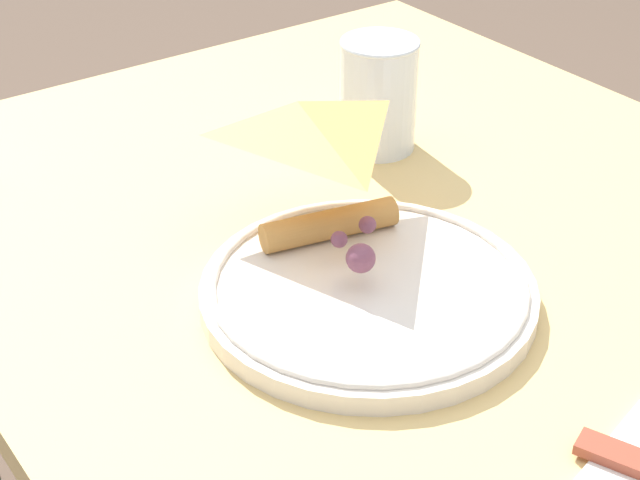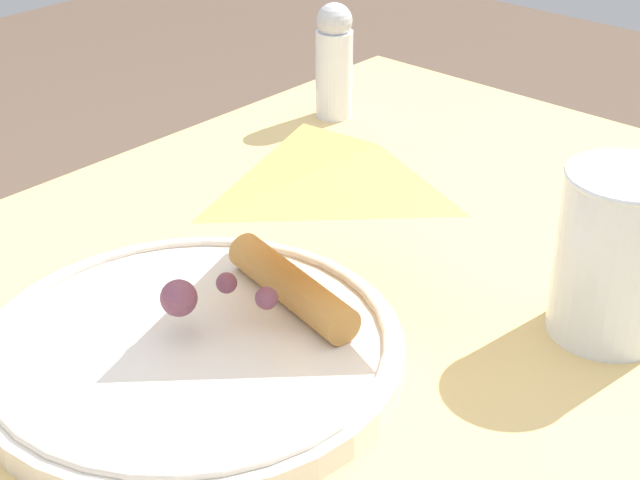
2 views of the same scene
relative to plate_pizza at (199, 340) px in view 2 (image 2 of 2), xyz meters
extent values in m
cube|color=#DBB770|center=(0.01, 0.09, -0.03)|extent=(1.04, 0.73, 0.03)
cube|color=#382D23|center=(-0.46, -0.23, -0.38)|extent=(0.06, 0.06, 0.67)
cylinder|color=silver|center=(0.00, 0.00, -0.01)|extent=(0.25, 0.25, 0.02)
torus|color=silver|center=(0.00, 0.00, 0.00)|extent=(0.24, 0.24, 0.01)
pyramid|color=#DBA351|center=(0.00, 0.00, 0.01)|extent=(0.16, 0.15, 0.02)
cylinder|color=#C68942|center=(-0.06, 0.01, 0.01)|extent=(0.05, 0.12, 0.02)
sphere|color=#7A4256|center=(-0.03, 0.00, 0.03)|extent=(0.01, 0.01, 0.01)
sphere|color=#7A4256|center=(0.00, -0.01, 0.03)|extent=(0.02, 0.02, 0.02)
sphere|color=#7A4256|center=(-0.03, 0.03, 0.03)|extent=(0.01, 0.01, 0.01)
cylinder|color=white|center=(-0.19, 0.17, 0.04)|extent=(0.07, 0.07, 0.11)
cylinder|color=white|center=(-0.19, 0.17, 0.02)|extent=(0.06, 0.06, 0.07)
torus|color=white|center=(-0.19, 0.17, 0.09)|extent=(0.07, 0.07, 0.00)
cylinder|color=white|center=(-0.35, -0.20, 0.03)|extent=(0.03, 0.03, 0.08)
sphere|color=silver|center=(-0.35, -0.20, 0.08)|extent=(0.03, 0.03, 0.03)
camera|label=1|loc=(0.47, -0.38, 0.42)|focal=55.00mm
camera|label=2|loc=(0.31, 0.37, 0.34)|focal=55.00mm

